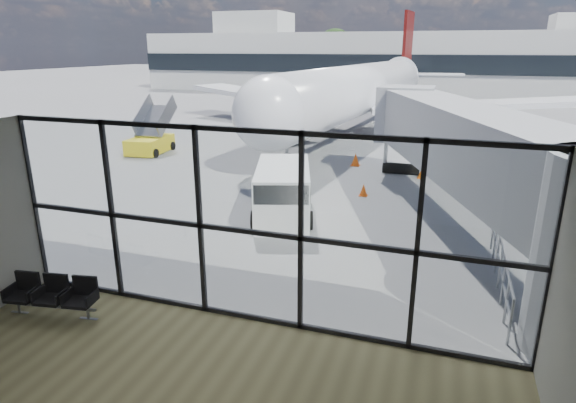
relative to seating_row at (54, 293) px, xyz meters
The scene contains 20 objects.
ground 41.49m from the seating_row, 83.75° to the left, with size 220.00×220.00×0.00m, color slate.
lounge_shell 6.13m from the seating_row, 38.22° to the right, with size 12.02×8.01×4.51m.
glass_curtain_wall 4.99m from the seating_row, 15.37° to the left, with size 12.10×0.12×4.50m.
jet_bridge 12.76m from the seating_row, 41.44° to the left, with size 8.00×16.50×4.33m.
apron_railing 11.18m from the seating_row, 25.11° to the left, with size 0.06×5.46×1.11m.
far_terminal 63.44m from the seating_row, 86.44° to the left, with size 80.00×12.20×11.00m.
tree_0 83.79m from the seating_row, 118.93° to the left, with size 4.95×4.95×7.12m.
tree_1 81.09m from the seating_row, 115.21° to the left, with size 5.61×5.61×8.07m.
tree_2 78.77m from the seating_row, 111.25° to the left, with size 6.27×6.27×9.03m.
tree_3 76.72m from the seating_row, 107.06° to the left, with size 4.95×4.95×7.12m.
tree_4 75.22m from the seating_row, 102.68° to the left, with size 5.61×5.61×8.07m.
tree_5 74.18m from the seating_row, 98.14° to the left, with size 6.27×6.27×9.03m.
seating_row is the anchor object (origin of this frame).
airliner 30.51m from the seating_row, 86.37° to the left, with size 32.29×37.51×9.67m.
service_van 8.75m from the seating_row, 70.65° to the left, with size 3.14×4.77×1.91m.
belt_loader 22.09m from the seating_row, 94.98° to the left, with size 3.10×4.62×2.03m.
mobile_stairs 18.71m from the seating_row, 116.86° to the left, with size 2.28×3.87×2.61m.
traffic_cone_a 13.01m from the seating_row, 65.98° to the left, with size 0.36×0.36×0.52m.
traffic_cone_b 17.37m from the seating_row, 64.49° to the left, with size 0.41×0.41×0.59m.
traffic_cone_c 17.66m from the seating_row, 77.16° to the left, with size 0.47×0.47×0.67m.
Camera 1 is at (3.95, -9.11, 6.08)m, focal length 30.00 mm.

